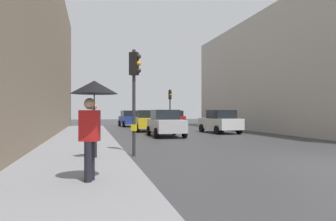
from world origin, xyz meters
name	(u,v)px	position (x,y,z in m)	size (l,w,h in m)	color
ground_plane	(331,165)	(0.00, 0.00, 0.00)	(120.00, 120.00, 0.00)	#38383A
sidewalk_kerb	(80,147)	(-7.69, 6.00, 0.08)	(3.42, 40.00, 0.16)	gray
building_facade_right	(317,75)	(11.98, 15.52, 4.87)	(12.00, 26.09, 9.73)	#B2ADA3
traffic_light_far_median	(170,102)	(0.02, 20.64, 2.59)	(0.24, 0.43, 3.75)	#2D2D2D
traffic_light_near_right	(134,83)	(-5.66, 3.31, 2.71)	(0.44, 0.37, 3.93)	#2D2D2D
car_silver_hatchback	(166,123)	(-2.43, 12.08, 0.88)	(2.05, 4.22, 1.76)	#BCBCC1
car_red_sedan	(175,118)	(2.49, 28.16, 0.88)	(2.27, 4.33, 1.76)	red
car_white_compact	(220,122)	(2.38, 14.31, 0.88)	(2.26, 4.32, 1.76)	silver
car_yellow_taxi	(147,121)	(-2.65, 17.84, 0.88)	(2.24, 4.31, 1.76)	yellow
car_blue_van	(130,119)	(-3.07, 26.70, 0.88)	(2.27, 4.33, 1.76)	navy
pedestrian_with_umbrella	(93,102)	(-7.19, -1.39, 1.84)	(1.00, 1.00, 2.14)	black
pedestrian_with_grey_backpack	(92,126)	(-7.19, 2.24, 1.16)	(0.66, 0.47, 1.77)	black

